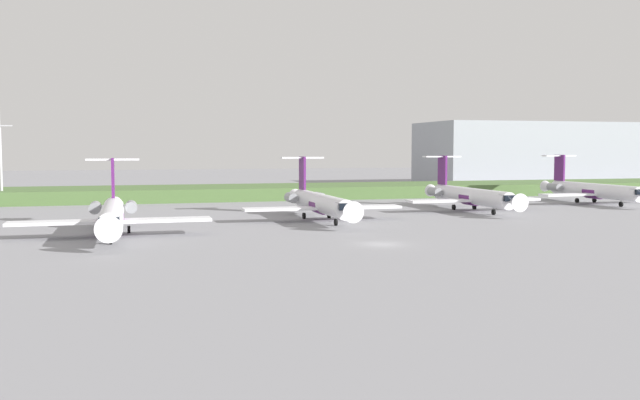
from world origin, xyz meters
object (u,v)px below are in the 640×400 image
object	(u,v)px
regional_jet_second	(112,214)
regional_jet_third	(320,202)
regional_jet_fifth	(592,190)
antenna_mast	(0,155)
regional_jet_fourth	(469,195)

from	to	relation	value
regional_jet_second	regional_jet_third	distance (m)	30.53
regional_jet_fifth	regional_jet_second	bearing A→B (deg)	-162.78
regional_jet_third	antenna_mast	distance (m)	64.51
regional_jet_fourth	regional_jet_third	bearing A→B (deg)	-164.05
regional_jet_third	regional_jet_fifth	world-z (taller)	same
regional_jet_fourth	antenna_mast	xyz separation A→B (m)	(-76.75, 33.59, 6.62)
regional_jet_second	regional_jet_fourth	xyz separation A→B (m)	(56.33, 18.95, 0.00)
regional_jet_second	antenna_mast	xyz separation A→B (m)	(-20.42, 52.54, 6.62)
regional_jet_second	antenna_mast	bearing A→B (deg)	111.24
regional_jet_second	regional_jet_fifth	world-z (taller)	same
regional_jet_fourth	regional_jet_fifth	world-z (taller)	same
regional_jet_second	regional_jet_fourth	bearing A→B (deg)	18.59
regional_jet_third	antenna_mast	size ratio (longest dim) A/B	1.41
regional_jet_second	regional_jet_fifth	size ratio (longest dim) A/B	1.00
regional_jet_second	regional_jet_third	xyz separation A→B (m)	(28.48, 10.99, 0.00)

